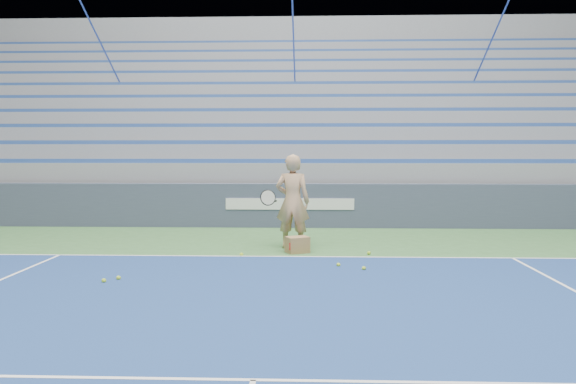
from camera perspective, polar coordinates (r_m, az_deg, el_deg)
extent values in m
cube|color=white|center=(10.24, -0.53, -6.56)|extent=(10.97, 0.05, 0.00)
cube|color=white|center=(4.97, -3.54, -18.52)|extent=(8.23, 0.05, 0.00)
cube|color=#3B435B|center=(14.12, 0.20, -1.37)|extent=(30.00, 0.30, 1.10)
cube|color=white|center=(13.96, 0.18, -1.23)|extent=(3.20, 0.02, 0.28)
cube|color=gray|center=(18.65, 0.65, 0.01)|extent=(30.00, 8.50, 1.10)
cube|color=gray|center=(18.61, 0.65, 2.46)|extent=(30.00, 8.50, 0.50)
cube|color=#294A94|center=(14.73, 0.28, 3.17)|extent=(29.60, 0.42, 0.11)
cube|color=gray|center=(19.03, 0.69, 4.01)|extent=(30.00, 7.65, 0.50)
cube|color=#294A94|center=(15.58, 0.38, 5.07)|extent=(29.60, 0.42, 0.11)
cube|color=gray|center=(19.46, 0.72, 5.49)|extent=(30.00, 6.80, 0.50)
cube|color=#294A94|center=(16.44, 0.47, 6.77)|extent=(29.60, 0.42, 0.11)
cube|color=gray|center=(19.90, 0.75, 6.90)|extent=(30.00, 5.95, 0.50)
cube|color=#294A94|center=(17.32, 0.55, 8.30)|extent=(29.60, 0.42, 0.11)
cube|color=gray|center=(20.35, 0.78, 8.25)|extent=(30.00, 5.10, 0.50)
cube|color=#294A94|center=(18.21, 0.62, 9.69)|extent=(29.60, 0.42, 0.11)
cube|color=gray|center=(20.81, 0.80, 9.55)|extent=(30.00, 4.25, 0.50)
cube|color=#294A94|center=(19.11, 0.69, 10.94)|extent=(29.60, 0.42, 0.11)
cube|color=gray|center=(21.29, 0.83, 10.78)|extent=(30.00, 3.40, 0.50)
cube|color=#294A94|center=(20.01, 0.75, 12.08)|extent=(29.60, 0.42, 0.11)
cube|color=gray|center=(21.77, 0.86, 11.96)|extent=(30.00, 2.55, 0.50)
cube|color=#294A94|center=(20.92, 0.80, 13.12)|extent=(29.60, 0.42, 0.11)
cube|color=gray|center=(22.26, 0.88, 13.09)|extent=(30.00, 1.70, 0.50)
cube|color=#294A94|center=(21.84, 0.86, 14.07)|extent=(29.60, 0.42, 0.11)
cube|color=gray|center=(22.76, 0.91, 14.17)|extent=(30.00, 0.85, 0.50)
cube|color=#294A94|center=(22.77, 0.90, 14.95)|extent=(29.60, 0.42, 0.11)
cube|color=gray|center=(23.21, 0.94, 8.51)|extent=(31.00, 0.40, 7.30)
cylinder|color=#324FB1|center=(19.86, -17.31, 11.79)|extent=(0.05, 8.53, 5.04)
cylinder|color=#324FB1|center=(18.79, 0.66, 12.42)|extent=(0.05, 8.53, 5.04)
cylinder|color=#324FB1|center=(19.59, 18.90, 11.86)|extent=(0.05, 8.53, 5.04)
imported|color=tan|center=(11.04, 0.47, -0.97)|extent=(0.74, 0.55, 1.86)
cylinder|color=black|center=(10.80, -1.42, -0.98)|extent=(0.12, 0.27, 0.08)
cylinder|color=beige|center=(10.52, -2.06, -0.57)|extent=(0.29, 0.16, 0.28)
torus|color=black|center=(10.52, -2.06, -0.57)|extent=(0.31, 0.18, 0.30)
cube|color=olive|center=(10.67, 0.96, -5.37)|extent=(0.49, 0.44, 0.30)
cube|color=#B21E19|center=(10.51, 0.95, -5.51)|extent=(0.30, 0.15, 0.14)
sphere|color=#B9DF2D|center=(8.72, -18.20, -8.56)|extent=(0.07, 0.07, 0.07)
sphere|color=#B9DF2D|center=(10.57, 8.22, -6.15)|extent=(0.07, 0.07, 0.07)
sphere|color=#B9DF2D|center=(10.36, -4.75, -6.34)|extent=(0.07, 0.07, 0.07)
sphere|color=#B9DF2D|center=(8.84, -16.84, -8.36)|extent=(0.07, 0.07, 0.07)
sphere|color=#B9DF2D|center=(9.45, 5.15, -7.38)|extent=(0.07, 0.07, 0.07)
sphere|color=#B9DF2D|center=(9.22, 7.72, -7.69)|extent=(0.07, 0.07, 0.07)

